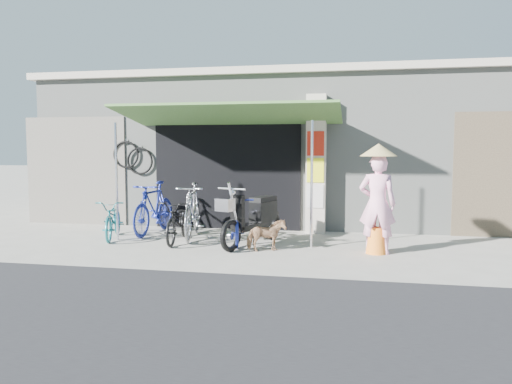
% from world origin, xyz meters
% --- Properties ---
extents(ground, '(80.00, 80.00, 0.00)m').
position_xyz_m(ground, '(0.00, 0.00, 0.00)').
color(ground, '#9D998E').
rests_on(ground, ground).
extents(road_strip, '(80.00, 6.00, 0.01)m').
position_xyz_m(road_strip, '(0.00, -4.50, 0.01)').
color(road_strip, '#29282B').
rests_on(road_strip, ground).
extents(bicycle_shop, '(12.30, 5.30, 3.66)m').
position_xyz_m(bicycle_shop, '(-0.00, 5.09, 1.83)').
color(bicycle_shop, gray).
rests_on(bicycle_shop, ground).
extents(shop_pillar, '(0.42, 0.44, 3.00)m').
position_xyz_m(shop_pillar, '(0.85, 2.45, 1.50)').
color(shop_pillar, beige).
rests_on(shop_pillar, ground).
extents(awning, '(4.60, 1.88, 2.72)m').
position_xyz_m(awning, '(-0.90, 1.63, 2.51)').
color(awning, '#3C642D').
rests_on(awning, ground).
extents(neighbour_left, '(2.60, 0.06, 2.60)m').
position_xyz_m(neighbour_left, '(-5.00, 2.59, 1.30)').
color(neighbour_left, '#6B665B').
rests_on(neighbour_left, ground).
extents(bike_teal, '(0.97, 1.61, 0.80)m').
position_xyz_m(bike_teal, '(-3.14, 0.86, 0.40)').
color(bike_teal, '#17636A').
rests_on(bike_teal, ground).
extents(bike_blue, '(0.63, 1.91, 1.13)m').
position_xyz_m(bike_blue, '(-2.56, 1.57, 0.57)').
color(bike_blue, '#212D97').
rests_on(bike_blue, ground).
extents(bike_black, '(0.69, 1.63, 0.83)m').
position_xyz_m(bike_black, '(-1.70, 0.76, 0.42)').
color(bike_black, black).
rests_on(bike_black, ground).
extents(bike_silver, '(0.86, 1.97, 1.14)m').
position_xyz_m(bike_silver, '(-1.58, 1.24, 0.57)').
color(bike_silver, '#B1B2B6').
rests_on(bike_silver, ground).
extents(bike_navy, '(1.04, 1.84, 0.92)m').
position_xyz_m(bike_navy, '(-0.57, 0.91, 0.46)').
color(bike_navy, navy).
rests_on(bike_navy, ground).
extents(street_dog, '(0.75, 0.58, 0.58)m').
position_xyz_m(street_dog, '(0.14, 0.23, 0.29)').
color(street_dog, '#9F7154').
rests_on(street_dog, ground).
extents(moped, '(0.93, 1.95, 1.15)m').
position_xyz_m(moped, '(-0.19, 0.77, 0.52)').
color(moped, black).
rests_on(moped, ground).
extents(nun, '(0.68, 0.64, 1.93)m').
position_xyz_m(nun, '(2.08, 0.44, 0.94)').
color(nun, '#FFABCC').
rests_on(nun, ground).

